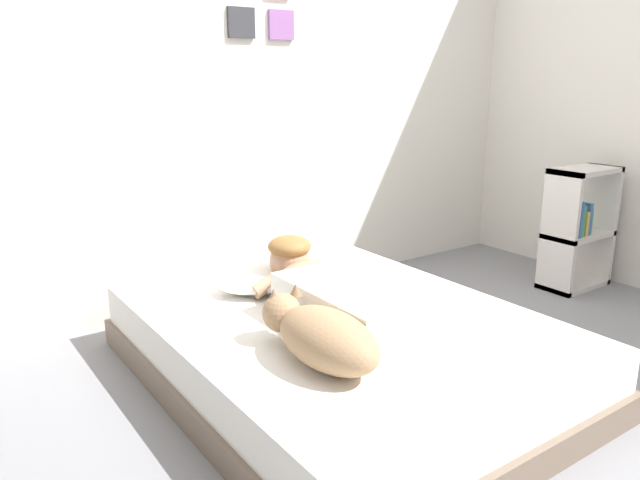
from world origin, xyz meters
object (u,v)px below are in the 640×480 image
pillow (269,277)px  dog (322,335)px  cell_phone (368,349)px  person_lying (336,292)px  coffee_cup (329,269)px  bookshelf (577,227)px  bed (339,347)px

pillow → dog: dog is taller
cell_phone → dog: bearing=173.1°
person_lying → coffee_cup: 0.51m
cell_phone → bookshelf: bearing=12.6°
bed → cell_phone: bearing=-110.0°
dog → coffee_cup: 0.95m
bed → person_lying: 0.26m
bed → cell_phone: (-0.13, -0.34, 0.16)m
bed → pillow: (-0.08, 0.46, 0.21)m
person_lying → coffee_cup: bearing=56.9°
person_lying → bookshelf: bookshelf is taller
cell_phone → bookshelf: bookshelf is taller
pillow → bookshelf: 2.02m
bookshelf → dog: bearing=-169.0°
pillow → cell_phone: bearing=-93.5°
dog → coffee_cup: size_ratio=4.60×
pillow → bookshelf: bookshelf is taller
cell_phone → person_lying: bearing=73.0°
bed → cell_phone: 0.40m
cell_phone → coffee_cup: bearing=63.6°
person_lying → dog: (-0.30, -0.33, -0.00)m
bookshelf → coffee_cup: bearing=169.1°
coffee_cup → cell_phone: (-0.39, -0.78, -0.03)m
person_lying → dog: person_lying is taller
coffee_cup → bookshelf: (1.65, -0.32, 0.05)m
bed → cell_phone: cell_phone is taller
dog → cell_phone: size_ratio=4.11×
bed → bookshelf: 1.93m
bed → pillow: 0.51m
pillow → bookshelf: (1.99, -0.35, 0.03)m
coffee_cup → bookshelf: 1.69m
pillow → dog: size_ratio=0.90×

